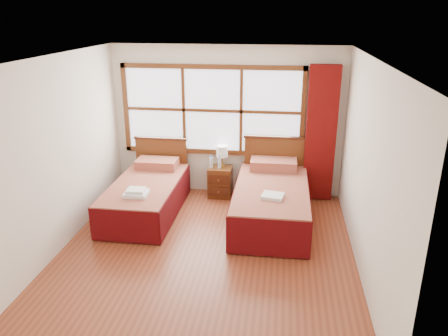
# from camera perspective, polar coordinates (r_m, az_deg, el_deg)

# --- Properties ---
(floor) EXTENTS (4.50, 4.50, 0.00)m
(floor) POSITION_cam_1_polar(r_m,az_deg,el_deg) (6.05, -2.44, -11.22)
(floor) COLOR brown
(floor) RESTS_ON ground
(ceiling) EXTENTS (4.50, 4.50, 0.00)m
(ceiling) POSITION_cam_1_polar(r_m,az_deg,el_deg) (5.20, -2.87, 14.08)
(ceiling) COLOR white
(ceiling) RESTS_ON wall_back
(wall_back) EXTENTS (4.00, 0.00, 4.00)m
(wall_back) POSITION_cam_1_polar(r_m,az_deg,el_deg) (7.62, 0.40, 6.07)
(wall_back) COLOR silver
(wall_back) RESTS_ON floor
(wall_left) EXTENTS (0.00, 4.50, 4.50)m
(wall_left) POSITION_cam_1_polar(r_m,az_deg,el_deg) (6.16, -21.27, 1.28)
(wall_left) COLOR silver
(wall_left) RESTS_ON floor
(wall_right) EXTENTS (0.00, 4.50, 4.50)m
(wall_right) POSITION_cam_1_polar(r_m,az_deg,el_deg) (5.51, 18.28, -0.50)
(wall_right) COLOR silver
(wall_right) RESTS_ON floor
(window) EXTENTS (3.16, 0.06, 1.56)m
(window) POSITION_cam_1_polar(r_m,az_deg,el_deg) (7.58, -1.53, 7.53)
(window) COLOR white
(window) RESTS_ON wall_back
(curtain) EXTENTS (0.50, 0.16, 2.30)m
(curtain) POSITION_cam_1_polar(r_m,az_deg,el_deg) (7.49, 12.52, 4.31)
(curtain) COLOR #660B0A
(curtain) RESTS_ON wall_back
(bed_left) EXTENTS (1.03, 2.05, 1.00)m
(bed_left) POSITION_cam_1_polar(r_m,az_deg,el_deg) (7.21, -10.02, -3.42)
(bed_left) COLOR #411D0D
(bed_left) RESTS_ON floor
(bed_right) EXTENTS (1.13, 2.19, 1.10)m
(bed_right) POSITION_cam_1_polar(r_m,az_deg,el_deg) (6.88, 6.21, -4.13)
(bed_right) COLOR #411D0D
(bed_right) RESTS_ON floor
(nightstand) EXTENTS (0.41, 0.40, 0.54)m
(nightstand) POSITION_cam_1_polar(r_m,az_deg,el_deg) (7.71, -0.51, -1.81)
(nightstand) COLOR #5A2F13
(nightstand) RESTS_ON floor
(towels_left) EXTENTS (0.36, 0.32, 0.10)m
(towels_left) POSITION_cam_1_polar(r_m,az_deg,el_deg) (6.61, -11.39, -3.17)
(towels_left) COLOR white
(towels_left) RESTS_ON bed_left
(towels_right) EXTENTS (0.34, 0.31, 0.05)m
(towels_right) POSITION_cam_1_polar(r_m,az_deg,el_deg) (6.32, 6.37, -3.65)
(towels_right) COLOR white
(towels_right) RESTS_ON bed_right
(lamp) EXTENTS (0.19, 0.19, 0.38)m
(lamp) POSITION_cam_1_polar(r_m,az_deg,el_deg) (7.58, -0.24, 2.12)
(lamp) COLOR gold
(lamp) RESTS_ON nightstand
(bottle_near) EXTENTS (0.06, 0.06, 0.22)m
(bottle_near) POSITION_cam_1_polar(r_m,az_deg,el_deg) (7.56, -1.69, 0.74)
(bottle_near) COLOR silver
(bottle_near) RESTS_ON nightstand
(bottle_far) EXTENTS (0.06, 0.06, 0.23)m
(bottle_far) POSITION_cam_1_polar(r_m,az_deg,el_deg) (7.56, -0.58, 0.77)
(bottle_far) COLOR silver
(bottle_far) RESTS_ON nightstand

